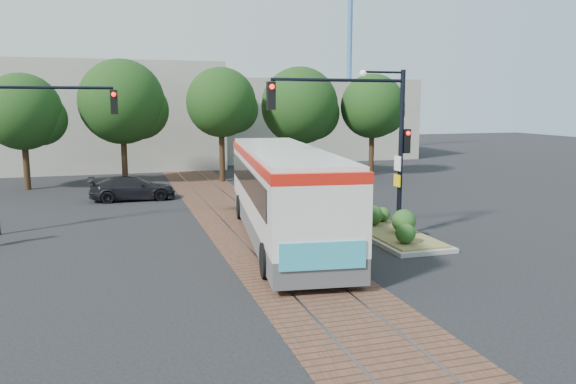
% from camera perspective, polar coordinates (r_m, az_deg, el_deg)
% --- Properties ---
extents(ground, '(120.00, 120.00, 0.00)m').
position_cam_1_polar(ground, '(20.72, -2.53, -5.00)').
color(ground, black).
rests_on(ground, ground).
extents(trackbed, '(3.60, 40.00, 0.02)m').
position_cam_1_polar(trackbed, '(24.51, -4.92, -2.79)').
color(trackbed, brown).
rests_on(trackbed, ground).
extents(tree_row, '(26.40, 5.60, 7.67)m').
position_cam_1_polar(tree_row, '(36.41, -7.39, 8.73)').
color(tree_row, '#382314').
rests_on(tree_row, ground).
extents(warehouses, '(40.00, 13.00, 8.00)m').
position_cam_1_polar(warehouses, '(48.42, -11.95, 7.46)').
color(warehouses, '#ADA899').
rests_on(warehouses, ground).
extents(crane, '(8.00, 0.50, 18.00)m').
position_cam_1_polar(crane, '(58.50, 6.29, 14.78)').
color(crane, '#3F72B2').
rests_on(crane, ground).
extents(city_bus, '(4.31, 12.89, 3.39)m').
position_cam_1_polar(city_bus, '(20.64, -0.48, 0.30)').
color(city_bus, '#47474A').
rests_on(city_bus, ground).
extents(traffic_island, '(2.20, 5.20, 1.13)m').
position_cam_1_polar(traffic_island, '(21.54, 10.61, -3.70)').
color(traffic_island, gray).
rests_on(traffic_island, ground).
extents(signal_pole_main, '(5.49, 0.46, 6.00)m').
position_cam_1_polar(signal_pole_main, '(20.69, 8.44, 6.55)').
color(signal_pole_main, black).
rests_on(signal_pole_main, ground).
extents(signal_pole_left, '(4.99, 0.34, 6.00)m').
position_cam_1_polar(signal_pole_left, '(23.69, -25.32, 5.38)').
color(signal_pole_left, black).
rests_on(signal_pole_left, ground).
extents(parked_car, '(4.36, 1.78, 1.26)m').
position_cam_1_polar(parked_car, '(30.30, -15.53, 0.40)').
color(parked_car, black).
rests_on(parked_car, ground).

